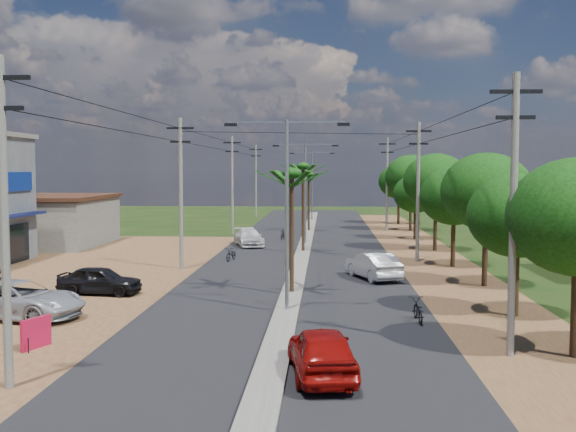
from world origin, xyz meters
The scene contains 36 objects.
ground centered at (0.00, 0.00, 0.00)m, with size 160.00×160.00×0.00m, color black.
road centered at (0.00, 15.00, 0.02)m, with size 12.00×110.00×0.04m, color black.
median centered at (0.00, 18.00, 0.09)m, with size 1.00×90.00×0.18m, color #605E56.
dirt_lot_west centered at (-15.00, 8.00, 0.02)m, with size 18.00×46.00×0.04m, color brown.
dirt_shoulder_east centered at (8.50, 15.00, 0.01)m, with size 5.00×90.00×0.03m, color brown.
low_shed centered at (-21.00, 24.00, 1.97)m, with size 10.40×10.40×3.95m.
house_east_far centered at (21.00, 28.00, 2.39)m, with size 7.60×7.50×4.60m.
tree_east_b centered at (9.30, 0.00, 4.11)m, with size 4.00×4.00×5.83m.
tree_east_c centered at (9.70, 7.00, 4.86)m, with size 4.60×4.60×6.83m.
tree_east_d centered at (9.40, 14.00, 4.34)m, with size 4.20×4.20×6.13m.
tree_east_e centered at (9.60, 22.00, 5.09)m, with size 4.80×4.80×7.14m.
tree_east_f centered at (9.20, 30.00, 3.89)m, with size 3.80×3.80×5.52m.
tree_east_g centered at (9.80, 38.00, 5.24)m, with size 5.00×5.00×7.38m.
tree_east_h centered at (9.50, 46.00, 4.64)m, with size 4.40×4.40×6.52m.
palm_median_near centered at (0.00, 4.00, 5.54)m, with size 2.00×2.00×6.15m.
palm_median_mid centered at (0.00, 20.00, 5.90)m, with size 2.00×2.00×6.55m.
palm_median_far centered at (0.00, 36.00, 5.26)m, with size 2.00×2.00×5.85m.
streetlight_near centered at (0.00, 0.00, 4.79)m, with size 5.10×0.18×8.00m.
streetlight_mid centered at (0.00, 25.00, 4.79)m, with size 5.10×0.18×8.00m.
streetlight_far centered at (0.00, 50.00, 4.79)m, with size 5.10×0.18×8.00m.
utility_pole_w_a centered at (-7.00, -10.00, 4.76)m, with size 1.60×0.24×9.00m.
utility_pole_w_b centered at (-7.00, 12.00, 4.76)m, with size 1.60×0.24×9.00m.
utility_pole_w_c centered at (-7.00, 34.00, 4.76)m, with size 1.60×0.24×9.00m.
utility_pole_w_d centered at (-7.00, 55.00, 4.76)m, with size 1.60×0.24×9.00m.
utility_pole_e_a centered at (7.50, -6.00, 4.76)m, with size 1.60×0.24×9.00m.
utility_pole_e_b centered at (7.50, 16.00, 4.76)m, with size 1.60×0.24×9.00m.
utility_pole_e_c centered at (7.50, 38.00, 4.76)m, with size 1.60×0.24×9.00m.
car_red_near centered at (1.50, -8.50, 0.73)m, with size 1.73×4.29×1.46m, color maroon.
car_silver_mid centered at (4.17, 8.88, 0.73)m, with size 1.54×4.42×1.46m, color #A8AAB0.
car_white_far centered at (-4.35, 24.14, 0.65)m, with size 1.83×4.50×1.31m, color silver.
car_parked_silver centered at (-10.66, -1.61, 0.75)m, with size 2.49×5.40×1.50m, color #A8AAB0.
car_parked_dark centered at (-9.14, 3.68, 0.67)m, with size 1.59×3.96×1.35m, color black.
moto_rider_east centered at (5.20, -1.32, 0.45)m, with size 0.60×1.72×0.90m, color black.
moto_rider_west_a centered at (-4.52, 15.60, 0.45)m, with size 0.60×1.72×0.90m, color black.
moto_rider_west_b centered at (-2.02, 28.83, 0.45)m, with size 0.42×1.48×0.89m, color black.
roadside_sign centered at (-8.00, -6.00, 0.53)m, with size 0.55×1.23×1.08m.
Camera 1 is at (1.60, -27.50, 5.99)m, focal length 42.00 mm.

